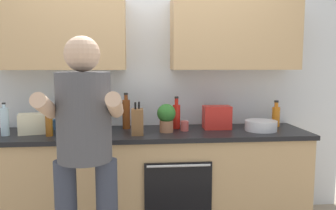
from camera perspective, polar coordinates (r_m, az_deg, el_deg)
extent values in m
cube|color=silver|center=(3.30, -3.38, 2.64)|extent=(4.00, 0.06, 2.50)
cube|color=tan|center=(3.19, -18.28, 11.62)|extent=(1.19, 0.32, 0.65)
cube|color=tan|center=(3.24, 11.37, 11.73)|extent=(1.19, 0.32, 0.65)
cube|color=tan|center=(3.12, -3.04, -13.08)|extent=(2.80, 0.60, 0.86)
cube|color=black|center=(2.99, -3.09, -4.95)|extent=(2.84, 0.64, 0.04)
cube|color=black|center=(2.83, 1.78, -14.71)|extent=(0.56, 0.02, 0.50)
cylinder|color=silver|center=(2.74, 1.86, -10.40)|extent=(0.52, 0.02, 0.02)
cylinder|color=#4C4C51|center=(2.14, -14.22, -1.97)|extent=(0.34, 0.34, 0.56)
sphere|color=#D8AD8C|center=(2.12, -14.53, 8.49)|extent=(0.22, 0.22, 0.22)
cylinder|color=#D8AD8C|center=(2.05, -20.33, -0.19)|extent=(0.09, 0.31, 0.19)
cylinder|color=#D8AD8C|center=(1.99, -9.12, -0.07)|extent=(0.09, 0.31, 0.19)
cylinder|color=orange|center=(3.39, 18.03, -1.94)|extent=(0.07, 0.07, 0.19)
cylinder|color=orange|center=(3.37, 18.10, 0.03)|extent=(0.04, 0.04, 0.05)
cylinder|color=black|center=(3.37, 18.12, 0.58)|extent=(0.04, 0.04, 0.02)
cylinder|color=#8C4C14|center=(2.95, -19.73, -3.28)|extent=(0.06, 0.06, 0.18)
cylinder|color=#8C4C14|center=(2.93, -19.82, -1.10)|extent=(0.03, 0.03, 0.04)
cylinder|color=black|center=(2.93, -19.84, -0.53)|extent=(0.04, 0.04, 0.02)
cylinder|color=brown|center=(3.12, -7.17, -1.61)|extent=(0.07, 0.07, 0.27)
cylinder|color=brown|center=(3.10, -7.22, 1.31)|extent=(0.03, 0.03, 0.05)
cylinder|color=black|center=(3.10, -7.23, 1.92)|extent=(0.04, 0.04, 0.02)
cylinder|color=black|center=(3.14, -10.62, -1.54)|extent=(0.06, 0.06, 0.28)
cylinder|color=black|center=(3.12, -10.69, 1.44)|extent=(0.02, 0.02, 0.05)
cylinder|color=black|center=(3.12, -10.70, 1.99)|extent=(0.02, 0.02, 0.01)
cylinder|color=silver|center=(3.11, -26.22, -2.60)|extent=(0.07, 0.07, 0.24)
cylinder|color=silver|center=(3.10, -26.35, -0.15)|extent=(0.03, 0.03, 0.03)
cylinder|color=black|center=(3.09, -26.37, 0.24)|extent=(0.03, 0.03, 0.01)
cylinder|color=#198C33|center=(2.98, -17.96, -2.38)|extent=(0.06, 0.06, 0.26)
cylinder|color=#198C33|center=(2.96, -18.07, 0.45)|extent=(0.03, 0.03, 0.04)
cylinder|color=black|center=(2.96, -18.09, 0.93)|extent=(0.04, 0.04, 0.02)
cylinder|color=red|center=(3.11, 1.46, -2.04)|extent=(0.07, 0.07, 0.22)
cylinder|color=red|center=(3.09, 1.47, 0.57)|extent=(0.03, 0.03, 0.06)
cylinder|color=black|center=(3.08, 1.47, 1.29)|extent=(0.04, 0.04, 0.02)
cylinder|color=#33598C|center=(3.24, -18.45, -3.17)|extent=(0.08, 0.08, 0.09)
cylinder|color=#BF4C47|center=(3.01, 2.85, -3.61)|extent=(0.07, 0.07, 0.09)
cylinder|color=silver|center=(3.14, 15.64, -3.41)|extent=(0.29, 0.29, 0.09)
cube|color=brown|center=(2.85, -5.28, -2.89)|extent=(0.10, 0.14, 0.22)
cylinder|color=black|center=(2.81, -5.62, -0.14)|extent=(0.02, 0.02, 0.06)
cylinder|color=black|center=(2.85, -5.01, -0.04)|extent=(0.02, 0.02, 0.06)
cylinder|color=#9E6647|center=(2.95, -0.28, -3.68)|extent=(0.12, 0.12, 0.10)
sphere|color=#2D6B28|center=(2.93, -0.28, -1.42)|extent=(0.17, 0.17, 0.17)
cube|color=red|center=(3.14, 8.39, -2.10)|extent=(0.25, 0.17, 0.21)
cube|color=silver|center=(2.91, -12.12, -3.35)|extent=(0.22, 0.21, 0.17)
cube|color=beige|center=(3.12, -22.02, -2.97)|extent=(0.28, 0.22, 0.17)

